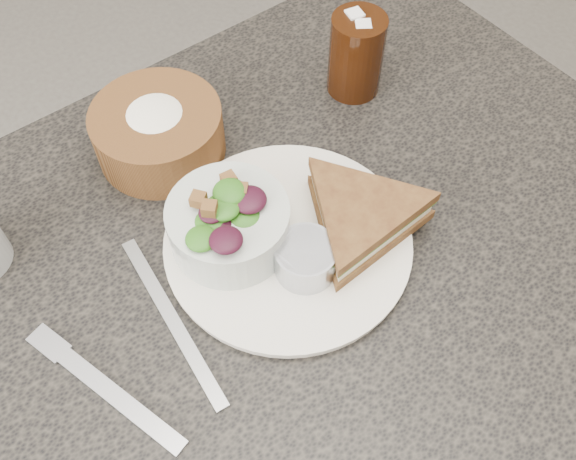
% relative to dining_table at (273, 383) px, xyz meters
% --- Properties ---
extents(floor, '(6.00, 6.00, 0.00)m').
position_rel_dining_table_xyz_m(floor, '(0.00, 0.00, -0.38)').
color(floor, '#65635F').
rests_on(floor, ground).
extents(dining_table, '(1.00, 0.70, 0.75)m').
position_rel_dining_table_xyz_m(dining_table, '(0.00, 0.00, 0.00)').
color(dining_table, black).
rests_on(dining_table, floor).
extents(dinner_plate, '(0.27, 0.27, 0.01)m').
position_rel_dining_table_xyz_m(dinner_plate, '(0.03, 0.00, 0.38)').
color(dinner_plate, silver).
rests_on(dinner_plate, dining_table).
extents(sandwich, '(0.18, 0.18, 0.05)m').
position_rel_dining_table_xyz_m(sandwich, '(0.10, -0.04, 0.41)').
color(sandwich, brown).
rests_on(sandwich, dinner_plate).
extents(salad_bowl, '(0.16, 0.16, 0.08)m').
position_rel_dining_table_xyz_m(salad_bowl, '(-0.02, 0.04, 0.42)').
color(salad_bowl, '#B4C0B9').
rests_on(salad_bowl, dinner_plate).
extents(dressing_ramekin, '(0.07, 0.07, 0.04)m').
position_rel_dining_table_xyz_m(dressing_ramekin, '(0.02, -0.04, 0.41)').
color(dressing_ramekin, '#A4A8B2').
rests_on(dressing_ramekin, dinner_plate).
extents(orange_wedge, '(0.09, 0.09, 0.03)m').
position_rel_dining_table_xyz_m(orange_wedge, '(0.04, 0.08, 0.40)').
color(orange_wedge, orange).
rests_on(orange_wedge, dinner_plate).
extents(fork, '(0.07, 0.18, 0.00)m').
position_rel_dining_table_xyz_m(fork, '(-0.21, -0.03, 0.38)').
color(fork, '#999BA2').
rests_on(fork, dining_table).
extents(knife, '(0.04, 0.22, 0.00)m').
position_rel_dining_table_xyz_m(knife, '(-0.12, 0.00, 0.38)').
color(knife, '#96999C').
rests_on(knife, dining_table).
extents(bread_basket, '(0.20, 0.20, 0.09)m').
position_rel_dining_table_xyz_m(bread_basket, '(-0.01, 0.21, 0.42)').
color(bread_basket, brown).
rests_on(bread_basket, dining_table).
extents(cola_glass, '(0.08, 0.08, 0.12)m').
position_rel_dining_table_xyz_m(cola_glass, '(0.25, 0.15, 0.44)').
color(cola_glass, black).
rests_on(cola_glass, dining_table).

